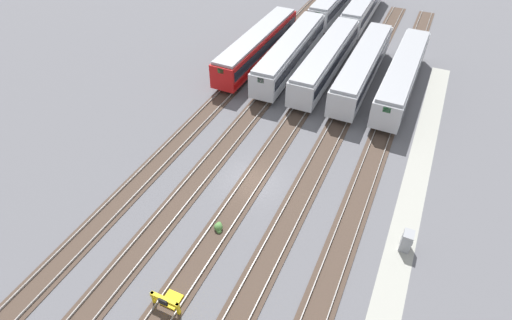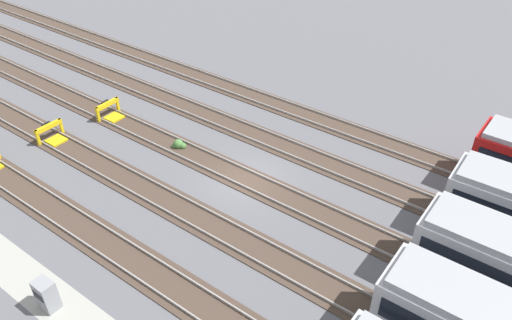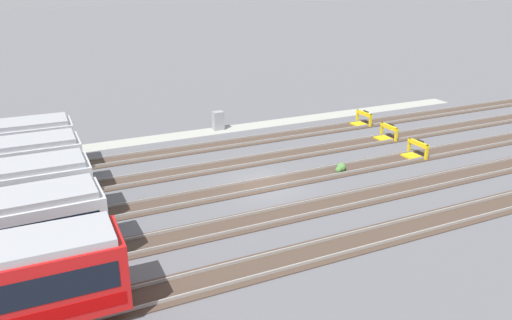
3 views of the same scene
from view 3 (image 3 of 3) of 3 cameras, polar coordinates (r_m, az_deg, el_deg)
The scene contains 12 objects.
ground_plane at distance 31.95m, azimuth 1.11°, elevation -2.84°, with size 400.00×400.00×0.00m, color #5B5B60.
service_walkway at distance 42.70m, azimuth -6.25°, elevation 3.13°, with size 54.00×2.00×0.01m, color #9E9E93.
rail_track_nearest at distance 39.25m, azimuth -4.40°, elevation 1.69°, with size 90.00×2.23×0.21m.
rail_track_near_inner at distance 35.53m, azimuth -1.93°, elevation -0.31°, with size 90.00×2.23×0.21m.
rail_track_middle at distance 31.94m, azimuth 1.11°, elevation -2.77°, with size 90.00×2.24×0.21m.
rail_track_far_inner at distance 28.53m, azimuth 4.91°, elevation -5.82°, with size 90.00×2.23×0.21m.
rail_track_farthest at distance 25.39m, azimuth 9.76°, elevation -9.62°, with size 90.00×2.23×0.21m.
bumper_stop_nearest_track at distance 45.56m, azimuth 11.98°, elevation 4.58°, with size 1.37×2.01×1.22m.
bumper_stop_near_inner_track at distance 41.97m, azimuth 14.68°, elevation 2.99°, with size 1.35×2.00×1.22m.
bumper_stop_middle_track at distance 38.43m, azimuth 17.71°, elevation 1.07°, with size 1.34×2.00×1.22m.
electrical_cabinet at distance 43.23m, azimuth -4.35°, elevation 4.51°, with size 0.90×0.73×1.60m.
weed_clump at distance 34.50m, azimuth 9.66°, elevation -0.90°, with size 0.92×0.70×0.64m.
Camera 3 is at (13.04, 26.29, 12.64)m, focal length 35.00 mm.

